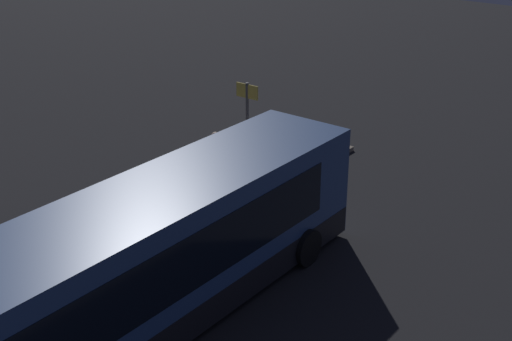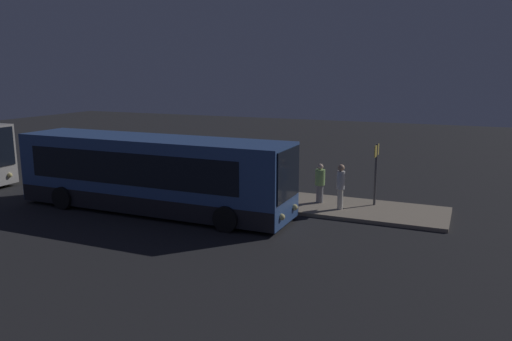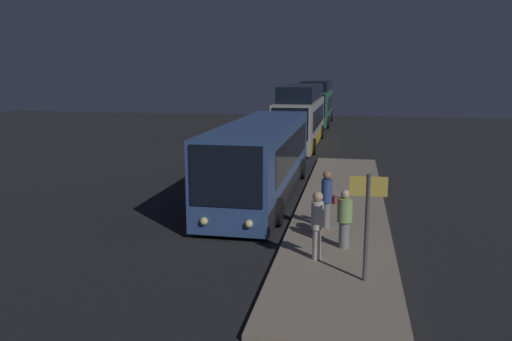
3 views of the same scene
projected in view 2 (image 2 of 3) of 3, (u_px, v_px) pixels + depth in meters
The scene contains 8 objects.
ground at pixel (181, 213), 20.04m from camera, with size 80.00×80.00×0.00m, color #232326.
platform at pixel (218, 194), 22.89m from camera, with size 20.00×3.16×0.14m.
bus_lead at pixel (151, 175), 20.17m from camera, with size 11.80×2.80×3.03m.
passenger_boarding at pixel (341, 184), 19.95m from camera, with size 0.45×0.45×1.84m.
passenger_waiting at pixel (320, 182), 21.01m from camera, with size 0.55×0.55×1.67m.
passenger_with_bags at pixel (276, 178), 21.14m from camera, with size 0.53×0.60×1.83m.
suitcase at pixel (283, 197), 20.88m from camera, with size 0.42×0.23×0.82m.
sign_post at pixel (376, 165), 20.48m from camera, with size 0.10×0.86×2.58m.
Camera 2 is at (10.45, -16.52, 5.63)m, focal length 35.00 mm.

